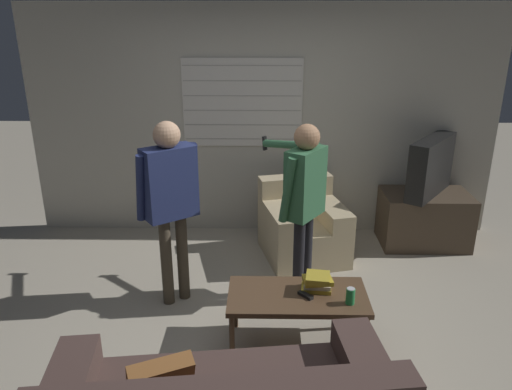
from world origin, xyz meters
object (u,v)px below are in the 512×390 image
at_px(tv, 431,166).
at_px(spare_remote, 306,295).
at_px(armchair_beige, 302,227).
at_px(coffee_table, 297,299).
at_px(person_right_standing, 304,192).
at_px(soda_can, 350,296).
at_px(book_stack, 317,282).
at_px(person_left_standing, 170,191).

height_order(tv, spare_remote, tv).
xyz_separation_m(armchair_beige, coffee_table, (-0.15, -1.55, 0.09)).
bearing_deg(person_right_standing, coffee_table, -151.79).
height_order(coffee_table, spare_remote, spare_remote).
distance_m(soda_can, spare_remote, 0.33).
bearing_deg(person_right_standing, book_stack, -139.26).
xyz_separation_m(armchair_beige, person_right_standing, (-0.07, -0.83, 0.70)).
xyz_separation_m(tv, person_left_standing, (-2.56, -1.20, 0.15)).
relative_size(person_left_standing, person_right_standing, 1.02).
bearing_deg(coffee_table, tv, 50.50).
height_order(tv, soda_can, tv).
bearing_deg(soda_can, book_stack, 141.20).
bearing_deg(armchair_beige, person_right_standing, 71.19).
relative_size(armchair_beige, person_left_standing, 0.62).
height_order(person_left_standing, soda_can, person_left_standing).
bearing_deg(tv, coffee_table, -2.88).
bearing_deg(soda_can, person_left_standing, 152.05).
height_order(person_left_standing, person_right_standing, person_left_standing).
relative_size(book_stack, soda_can, 1.95).
distance_m(book_stack, soda_can, 0.29).
distance_m(armchair_beige, coffee_table, 1.56).
relative_size(coffee_table, person_right_standing, 0.66).
height_order(soda_can, spare_remote, soda_can).
height_order(tv, person_right_standing, person_right_standing).
bearing_deg(soda_can, person_right_standing, 109.43).
height_order(armchair_beige, tv, tv).
xyz_separation_m(coffee_table, book_stack, (0.15, 0.06, 0.11)).
relative_size(coffee_table, spare_remote, 8.59).
xyz_separation_m(armchair_beige, soda_can, (0.23, -1.67, 0.20)).
bearing_deg(spare_remote, tv, 9.30).
bearing_deg(person_left_standing, armchair_beige, 1.44).
distance_m(tv, book_stack, 2.27).
bearing_deg(spare_remote, coffee_table, 107.05).
distance_m(armchair_beige, person_left_standing, 1.67).
bearing_deg(person_right_standing, armchair_beige, 29.91).
xyz_separation_m(book_stack, soda_can, (0.22, -0.18, -0.01)).
bearing_deg(spare_remote, book_stack, 1.94).
distance_m(person_left_standing, spare_remote, 1.42).
xyz_separation_m(person_left_standing, spare_remote, (1.10, -0.67, -0.58)).
distance_m(tv, spare_remote, 2.41).
xyz_separation_m(coffee_table, spare_remote, (0.06, -0.03, 0.06)).
distance_m(coffee_table, book_stack, 0.20).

